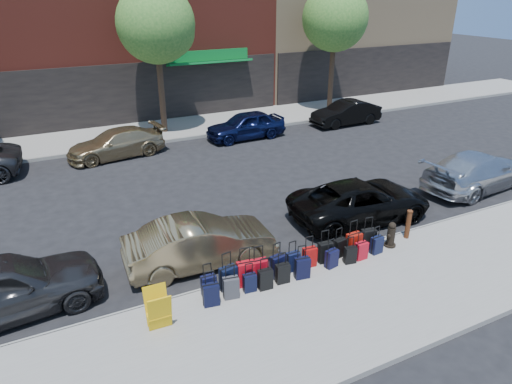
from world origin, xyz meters
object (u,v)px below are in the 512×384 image
car_near_0 (1,288)px  car_far_3 (346,113)px  tree_center (159,26)px  car_far_2 (246,125)px  suitcase_front_5 (293,261)px  car_near_3 (477,171)px  car_far_1 (116,143)px  car_near_1 (200,243)px  tree_right (337,20)px  car_near_2 (360,201)px  bollard (408,224)px  display_rack (158,309)px  fire_hydrant (391,235)px

car_near_0 → car_far_3: size_ratio=1.12×
tree_center → car_far_2: (3.39, -2.61, -4.72)m
suitcase_front_5 → car_far_3: 15.39m
car_near_3 → car_far_1: 15.30m
tree_center → car_near_1: size_ratio=1.74×
car_near_3 → car_far_1: car_near_3 is taller
car_near_0 → car_near_1: car_near_0 is taller
tree_right → car_near_2: tree_right is taller
car_far_3 → car_far_2: bearing=-92.5°
tree_right → car_near_3: (-1.86, -12.34, -4.69)m
tree_center → car_near_2: size_ratio=1.52×
tree_right → suitcase_front_5: size_ratio=8.37×
bollard → car_near_1: bearing=165.0°
suitcase_front_5 → car_far_2: bearing=69.8°
tree_right → car_far_3: 5.57m
suitcase_front_5 → bollard: bollard is taller
car_near_0 → car_near_3: bearing=-94.3°
suitcase_front_5 → car_near_2: car_near_2 is taller
tree_center → car_near_2: tree_center is taller
suitcase_front_5 → bollard: bearing=-1.3°
suitcase_front_5 → car_far_2: 12.35m
tree_right → bollard: size_ratio=7.98×
suitcase_front_5 → car_near_2: 4.12m
display_rack → car_near_0: car_near_0 is taller
suitcase_front_5 → car_near_0: car_near_0 is taller
bollard → car_near_0: car_near_0 is taller
car_near_0 → car_near_2: bearing=-94.1°
fire_hydrant → car_near_3: 6.45m
suitcase_front_5 → car_far_2: (4.06, 11.66, 0.27)m
suitcase_front_5 → car_near_1: size_ratio=0.21×
car_near_0 → tree_center: bearing=-36.5°
suitcase_front_5 → bollard: (4.01, -0.02, 0.20)m
tree_right → display_rack: bearing=-135.3°
car_near_1 → car_far_2: size_ratio=1.02×
fire_hydrant → suitcase_front_5: bearing=157.0°
fire_hydrant → car_far_1: 13.20m
car_near_0 → car_far_1: bearing=-29.5°
display_rack → car_near_0: size_ratio=0.21×
display_rack → car_far_1: bearing=85.5°
car_near_0 → bollard: bearing=-103.8°
suitcase_front_5 → car_far_1: size_ratio=0.20×
car_near_0 → car_near_3: 16.26m
bollard → car_near_3: 5.66m
bollard → display_rack: (-7.84, -0.57, -0.01)m
suitcase_front_5 → fire_hydrant: size_ratio=1.12×
car_far_3 → car_near_2: bearing=-35.2°
car_near_1 → car_near_3: 11.35m
car_far_3 → tree_center: bearing=-107.2°
car_near_3 → car_near_0: bearing=85.6°
car_near_0 → car_far_2: (11.00, 10.08, -0.08)m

